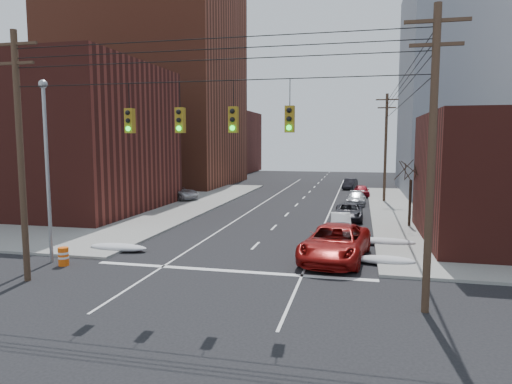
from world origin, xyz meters
The scene contains 28 objects.
ground centered at (0.00, 0.00, 0.00)m, with size 160.00×160.00×0.00m, color black.
sidewalk_nw centered at (-27.00, 27.00, 0.07)m, with size 40.00×40.00×0.15m, color gray.
building_brick_tall centered at (-24.00, 48.00, 15.00)m, with size 24.00×20.00×30.00m, color brown.
building_brick_near centered at (-22.00, 22.00, 6.50)m, with size 20.00×16.00×13.00m, color #501D18.
building_brick_far centered at (-26.00, 74.00, 6.00)m, with size 22.00×18.00×12.00m, color #501D18.
building_office centered at (22.00, 44.00, 12.50)m, with size 22.00×20.00×25.00m, color gray.
building_glass centered at (24.00, 70.00, 11.00)m, with size 20.00×18.00×22.00m, color gray.
utility_pole_left centered at (-8.50, 3.00, 5.78)m, with size 2.20×0.28×11.00m.
utility_pole_right centered at (8.50, 3.00, 5.78)m, with size 2.20×0.28×11.00m.
utility_pole_far centered at (8.50, 34.00, 5.78)m, with size 2.20×0.28×11.00m.
traffic_signals centered at (0.10, 2.97, 7.17)m, with size 17.00×0.42×2.02m.
street_light centered at (-9.50, 6.00, 5.54)m, with size 0.44×0.44×9.32m.
bare_tree centered at (9.59, 20.00, 2.32)m, with size 2.09×2.20×4.93m.
snow_nw centered at (-7.40, 9.00, 0.21)m, with size 3.50×1.08×0.42m, color silver.
snow_ne centered at (7.40, 9.50, 0.21)m, with size 3.00×1.08×0.42m, color silver.
snow_east_far centered at (7.40, 14.00, 0.21)m, with size 4.00×1.08×0.42m, color silver.
red_pickup centered at (4.85, 9.73, 0.92)m, with size 3.06×6.64×1.85m, color maroon.
parked_car_a centered at (5.04, 12.38, 0.77)m, with size 1.81×4.51×1.54m, color #A09FA4.
parked_car_b centered at (4.80, 17.59, 0.63)m, with size 1.33×3.81×1.26m, color silver.
parked_car_c centered at (5.24, 22.42, 0.66)m, with size 2.18×4.73×1.31m, color black.
parked_car_d centered at (5.74, 31.48, 0.64)m, with size 1.78×4.38×1.27m, color #A8A9AD.
parked_car_e centered at (6.26, 38.68, 0.65)m, with size 1.53×3.79×1.29m, color maroon.
parked_car_f centered at (4.80, 46.43, 0.68)m, with size 1.44×4.14×1.36m, color black.
lot_car_a centered at (-14.47, 18.33, 0.89)m, with size 1.56×4.46×1.47m, color silver.
lot_car_b centered at (-12.90, 30.31, 0.88)m, with size 2.44×5.28×1.47m, color #B8B8BD.
lot_car_c centered at (-17.03, 18.65, 0.76)m, with size 1.71×4.20×1.22m, color black.
lot_car_d centered at (-19.27, 27.60, 0.89)m, with size 1.74×4.33×1.47m, color #B7B7BC.
construction_barrel centered at (-8.50, 5.58, 0.48)m, with size 0.68×0.68×0.93m.
Camera 1 is at (6.04, -14.21, 6.29)m, focal length 32.00 mm.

